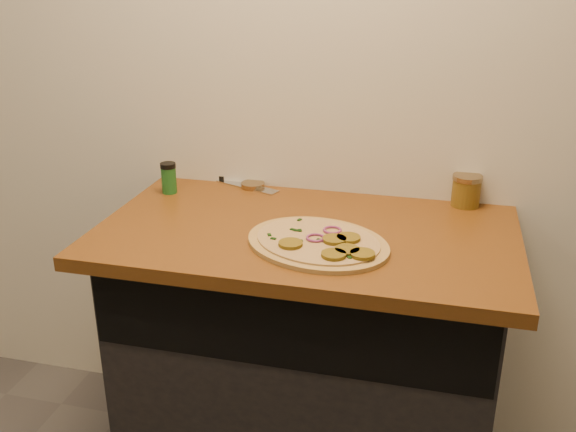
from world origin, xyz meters
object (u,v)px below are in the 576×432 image
(salsa_jar, at_px, (466,190))
(spice_shaker, at_px, (169,178))
(pizza, at_px, (319,243))
(chefs_knife, at_px, (228,180))

(salsa_jar, distance_m, spice_shaker, 0.96)
(pizza, relative_size, chefs_knife, 1.53)
(chefs_knife, relative_size, spice_shaker, 3.32)
(pizza, xyz_separation_m, spice_shaker, (-0.57, 0.29, 0.04))
(chefs_knife, distance_m, spice_shaker, 0.22)
(chefs_knife, relative_size, salsa_jar, 3.41)
(pizza, relative_size, spice_shaker, 5.08)
(salsa_jar, bearing_deg, pizza, -133.11)
(chefs_knife, xyz_separation_m, spice_shaker, (-0.15, -0.15, 0.05))
(pizza, relative_size, salsa_jar, 5.21)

